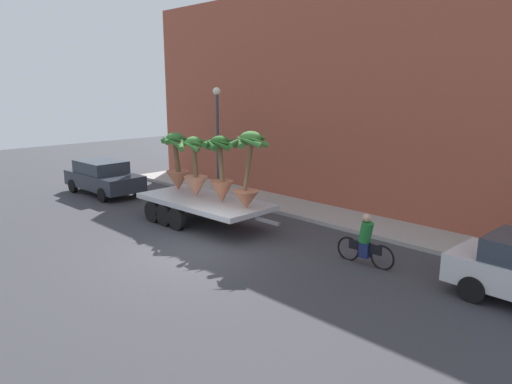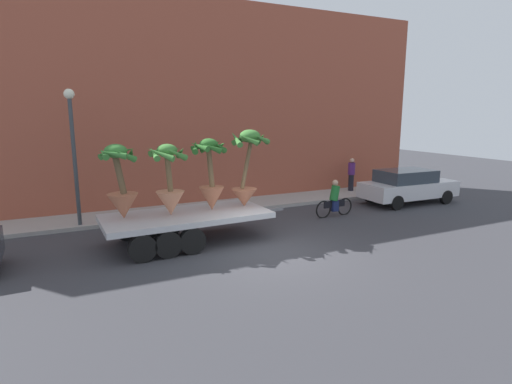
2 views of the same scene
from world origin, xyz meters
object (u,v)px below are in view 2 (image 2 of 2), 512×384
object	(u,v)px
potted_palm_rear	(210,177)
potted_palm_front	(121,186)
flatbed_trailer	(179,221)
potted_palm_extra	(247,170)
cyclist	(335,200)
pedestrian_near_gate	(351,174)
potted_palm_middle	(169,184)
parked_car	(408,186)
street_lamp	(73,140)

from	to	relation	value
potted_palm_rear	potted_palm_front	distance (m)	2.81
flatbed_trailer	potted_palm_extra	bearing A→B (deg)	3.63
potted_palm_front	cyclist	xyz separation A→B (m)	(8.33, 0.57, -1.32)
flatbed_trailer	pedestrian_near_gate	xyz separation A→B (m)	(10.32, 4.37, 0.28)
potted_palm_middle	pedestrian_near_gate	world-z (taller)	potted_palm_middle
flatbed_trailer	parked_car	size ratio (longest dim) A/B	1.37
potted_palm_middle	potted_palm_front	world-z (taller)	potted_palm_front
potted_palm_extra	parked_car	xyz separation A→B (m)	(8.76, 1.19, -1.43)
flatbed_trailer	potted_palm_middle	xyz separation A→B (m)	(-0.28, 0.01, 1.21)
potted_palm_rear	street_lamp	xyz separation A→B (m)	(-3.95, 3.18, 1.15)
potted_palm_front	parked_car	bearing A→B (deg)	5.06
potted_palm_middle	potted_palm_extra	xyz separation A→B (m)	(2.72, 0.14, 0.28)
flatbed_trailer	potted_palm_middle	size ratio (longest dim) A/B	2.80
parked_car	street_lamp	distance (m)	14.37
potted_palm_rear	parked_car	xyz separation A→B (m)	(10.09, 1.25, -1.25)
potted_palm_extra	street_lamp	world-z (taller)	street_lamp
cyclist	parked_car	distance (m)	4.60
potted_palm_rear	parked_car	world-z (taller)	potted_palm_rear
potted_palm_extra	cyclist	bearing A→B (deg)	8.46
flatbed_trailer	potted_palm_middle	bearing A→B (deg)	177.17
potted_palm_rear	pedestrian_near_gate	world-z (taller)	potted_palm_rear
flatbed_trailer	potted_palm_extra	xyz separation A→B (m)	(2.44, 0.15, 1.50)
cyclist	pedestrian_near_gate	xyz separation A→B (m)	(3.68, 3.59, 0.37)
potted_palm_middle	potted_palm_rear	bearing A→B (deg)	3.54
potted_palm_middle	parked_car	size ratio (longest dim) A/B	0.49
potted_palm_extra	cyclist	xyz separation A→B (m)	(4.19, 0.62, -1.59)
potted_palm_rear	potted_palm_extra	bearing A→B (deg)	2.39
cyclist	pedestrian_near_gate	size ratio (longest dim) A/B	1.08
potted_palm_middle	parked_car	bearing A→B (deg)	6.64
potted_palm_front	parked_car	size ratio (longest dim) A/B	0.50
cyclist	parked_car	world-z (taller)	parked_car
street_lamp	parked_car	bearing A→B (deg)	-7.82
parked_car	pedestrian_near_gate	xyz separation A→B (m)	(-0.88, 3.02, 0.21)
potted_palm_middle	street_lamp	xyz separation A→B (m)	(-2.56, 3.26, 1.26)
cyclist	potted_palm_extra	bearing A→B (deg)	-171.54
street_lamp	potted_palm_middle	bearing A→B (deg)	-51.86
potted_palm_middle	cyclist	distance (m)	7.07
parked_car	pedestrian_near_gate	size ratio (longest dim) A/B	2.69
parked_car	pedestrian_near_gate	world-z (taller)	pedestrian_near_gate
flatbed_trailer	potted_palm_front	bearing A→B (deg)	173.02
potted_palm_front	parked_car	world-z (taller)	potted_palm_front
pedestrian_near_gate	potted_palm_middle	bearing A→B (deg)	-157.66
pedestrian_near_gate	potted_palm_extra	bearing A→B (deg)	-151.86
potted_palm_extra	pedestrian_near_gate	xyz separation A→B (m)	(7.88, 4.21, -1.21)
potted_palm_extra	pedestrian_near_gate	world-z (taller)	potted_palm_extra
potted_palm_rear	cyclist	size ratio (longest dim) A/B	1.29
potted_palm_front	street_lamp	xyz separation A→B (m)	(-1.14, 3.07, 1.24)
potted_palm_extra	cyclist	size ratio (longest dim) A/B	1.43
pedestrian_near_gate	cyclist	bearing A→B (deg)	-135.75
potted_palm_middle	cyclist	size ratio (longest dim) A/B	1.22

